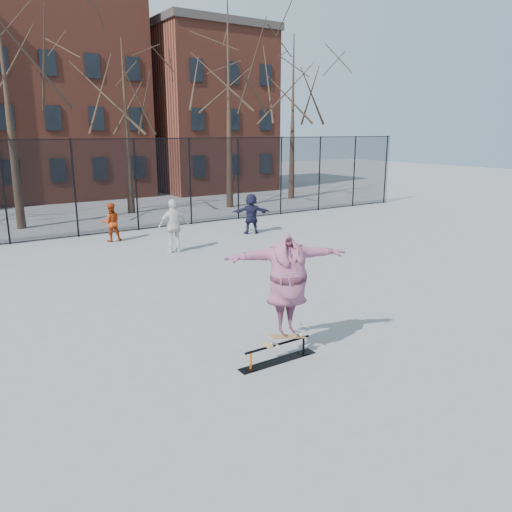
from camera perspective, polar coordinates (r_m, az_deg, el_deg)
ground at (r=11.13m, az=4.99°, el=-8.58°), size 100.00×100.00×0.00m
skate_rail at (r=9.70m, az=2.53°, el=-11.15°), size 1.68×0.26×0.37m
skateboard at (r=9.70m, az=3.53°, el=-9.38°), size 0.88×0.21×0.10m
skater at (r=9.34m, az=3.62°, el=-3.67°), size 2.44×1.36×1.92m
bystander_red at (r=20.59m, az=-16.22°, el=3.72°), size 0.82×0.68×1.53m
bystander_white at (r=18.15m, az=-9.37°, el=3.40°), size 1.18×0.60×1.93m
bystander_navy at (r=21.29m, az=-0.54°, el=4.88°), size 1.67×1.14×1.73m
fence at (r=22.08m, az=-16.53°, el=7.75°), size 34.03×0.07×4.00m
tree_row at (r=26.08m, az=-20.81°, el=20.03°), size 33.66×7.46×10.67m
rowhouses at (r=34.79m, az=-22.46°, el=16.04°), size 29.00×7.00×13.00m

